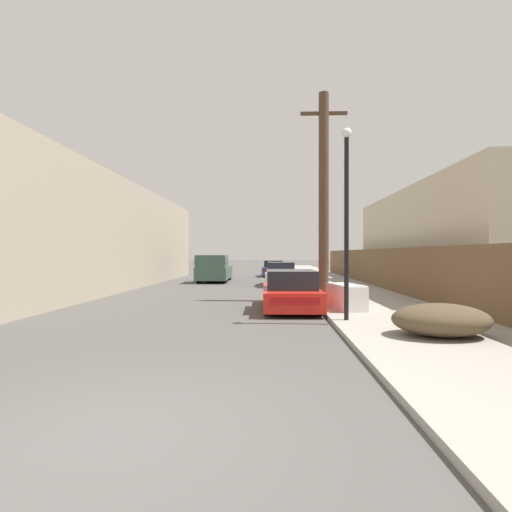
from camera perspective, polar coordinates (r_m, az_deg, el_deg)
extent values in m
plane|color=#4F4C49|center=(4.67, -19.73, -23.14)|extent=(220.00, 220.00, 0.00)
cube|color=#9E998E|center=(27.78, 9.77, -3.36)|extent=(4.20, 63.00, 0.12)
cube|color=silver|center=(12.86, 12.75, -5.75)|extent=(1.05, 1.77, 0.75)
cube|color=white|center=(12.82, 12.75, -4.02)|extent=(1.01, 1.70, 0.03)
cube|color=#333335|center=(13.37, 12.74, -3.73)|extent=(0.07, 0.20, 0.02)
cube|color=gray|center=(13.07, 12.32, -3.86)|extent=(0.75, 0.22, 0.01)
cube|color=gray|center=(12.59, 13.18, -4.02)|extent=(0.75, 0.22, 0.01)
cube|color=red|center=(13.44, 4.91, -5.73)|extent=(1.86, 4.30, 0.59)
cube|color=black|center=(13.01, 5.02, -3.33)|extent=(1.57, 2.07, 0.59)
cube|color=#B21414|center=(11.30, 5.61, -6.36)|extent=(1.40, 0.05, 0.21)
cylinder|color=black|center=(14.75, 1.54, -5.66)|extent=(0.21, 0.63, 0.63)
cylinder|color=black|center=(14.84, 7.59, -5.63)|extent=(0.21, 0.63, 0.63)
cylinder|color=black|center=(12.12, 1.61, -6.97)|extent=(0.21, 0.63, 0.63)
cylinder|color=black|center=(12.23, 8.97, -6.91)|extent=(0.21, 0.63, 0.63)
cube|color=silver|center=(23.29, 3.57, -3.03)|extent=(1.80, 4.09, 0.68)
cube|color=black|center=(23.10, 3.58, -1.55)|extent=(1.53, 2.30, 0.54)
cube|color=#B21414|center=(21.24, 3.61, -3.04)|extent=(1.35, 0.06, 0.24)
cylinder|color=black|center=(24.56, 1.82, -3.25)|extent=(0.21, 0.64, 0.63)
cylinder|color=black|center=(24.57, 5.29, -3.25)|extent=(0.21, 0.64, 0.63)
cylinder|color=black|center=(22.05, 1.66, -3.66)|extent=(0.21, 0.64, 0.63)
cylinder|color=black|center=(22.06, 5.53, -3.66)|extent=(0.21, 0.64, 0.63)
cube|color=#2D478C|center=(32.91, 2.62, -2.08)|extent=(1.97, 4.72, 0.65)
cube|color=black|center=(32.71, 2.61, -1.08)|extent=(1.61, 2.67, 0.51)
cube|color=#B21414|center=(30.58, 2.42, -2.05)|extent=(1.33, 0.10, 0.23)
cylinder|color=black|center=(34.39, 1.51, -2.23)|extent=(0.23, 0.63, 0.62)
cylinder|color=black|center=(34.33, 3.96, -2.23)|extent=(0.23, 0.63, 0.62)
cylinder|color=black|center=(31.53, 1.16, -2.46)|extent=(0.23, 0.63, 0.62)
cylinder|color=black|center=(31.46, 3.84, -2.47)|extent=(0.23, 0.63, 0.62)
cube|color=#385647|center=(26.85, -5.88, -2.32)|extent=(2.05, 5.42, 0.81)
cube|color=#385647|center=(25.36, -6.28, -0.72)|extent=(1.87, 2.46, 0.75)
cube|color=black|center=(25.36, -6.28, -0.67)|extent=(1.91, 2.41, 0.41)
cylinder|color=black|center=(25.12, -4.50, -2.97)|extent=(0.28, 0.81, 0.81)
cylinder|color=black|center=(25.32, -8.14, -2.94)|extent=(0.28, 0.81, 0.81)
cylinder|color=black|center=(28.44, -3.86, -2.58)|extent=(0.28, 0.81, 0.81)
cylinder|color=black|center=(28.62, -7.09, -2.56)|extent=(0.28, 0.81, 0.81)
cylinder|color=#4C3826|center=(15.83, 9.65, 8.49)|extent=(0.39, 0.39, 7.96)
cube|color=#4C3826|center=(16.58, 9.66, 19.45)|extent=(1.80, 0.12, 0.12)
cylinder|color=black|center=(10.72, 12.80, 3.78)|extent=(0.12, 0.12, 4.76)
sphere|color=white|center=(11.16, 12.82, 16.76)|extent=(0.26, 0.26, 0.26)
ellipsoid|color=brown|center=(9.35, 24.90, -8.27)|extent=(2.03, 1.52, 0.69)
cube|color=brown|center=(20.84, 17.84, -1.71)|extent=(0.08, 35.31, 1.99)
cube|color=tan|center=(24.34, -23.66, 2.47)|extent=(7.00, 24.42, 5.54)
cube|color=beige|center=(22.52, 27.24, 2.04)|extent=(6.00, 16.27, 5.08)
cylinder|color=#282D42|center=(28.55, 10.01, -2.30)|extent=(0.28, 0.28, 0.84)
cylinder|color=#2D5193|center=(28.52, 10.01, -0.80)|extent=(0.34, 0.34, 0.66)
sphere|color=#DBB293|center=(28.52, 10.01, 0.11)|extent=(0.25, 0.25, 0.25)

